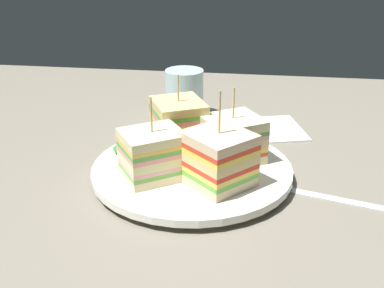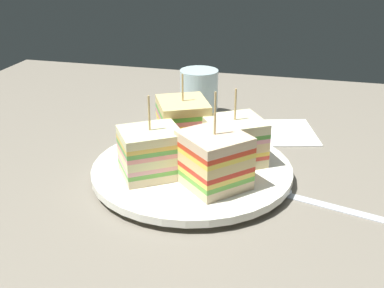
{
  "view_description": "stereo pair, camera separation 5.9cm",
  "coord_description": "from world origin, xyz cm",
  "px_view_note": "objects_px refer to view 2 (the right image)",
  "views": [
    {
      "loc": [
        7.59,
        -53.26,
        28.67
      ],
      "look_at": [
        0.0,
        0.0,
        4.71
      ],
      "focal_mm": 44.63,
      "sensor_mm": 36.0,
      "label": 1
    },
    {
      "loc": [
        13.36,
        -52.11,
        28.67
      ],
      "look_at": [
        0.0,
        0.0,
        4.71
      ],
      "focal_mm": 44.63,
      "sensor_mm": 36.0,
      "label": 2
    }
  ],
  "objects_px": {
    "sandwich_wedge_2": "(214,160)",
    "drinking_glass": "(199,97)",
    "sandwich_wedge_1": "(151,153)",
    "spoon": "(296,195)",
    "sandwich_wedge_3": "(234,141)",
    "sandwich_wedge_0": "(183,125)",
    "napkin": "(278,132)",
    "chip_pile": "(200,157)",
    "plate": "(192,170)"
  },
  "relations": [
    {
      "from": "sandwich_wedge_2",
      "to": "drinking_glass",
      "type": "xyz_separation_m",
      "value": [
        -0.08,
        0.26,
        -0.01
      ]
    },
    {
      "from": "sandwich_wedge_1",
      "to": "spoon",
      "type": "xyz_separation_m",
      "value": [
        0.17,
        0.02,
        -0.04
      ]
    },
    {
      "from": "sandwich_wedge_1",
      "to": "spoon",
      "type": "relative_size",
      "value": 0.67
    },
    {
      "from": "sandwich_wedge_1",
      "to": "sandwich_wedge_3",
      "type": "bearing_deg",
      "value": -0.38
    },
    {
      "from": "sandwich_wedge_0",
      "to": "sandwich_wedge_1",
      "type": "distance_m",
      "value": 0.08
    },
    {
      "from": "sandwich_wedge_2",
      "to": "napkin",
      "type": "bearing_deg",
      "value": -61.22
    },
    {
      "from": "sandwich_wedge_3",
      "to": "chip_pile",
      "type": "distance_m",
      "value": 0.05
    },
    {
      "from": "chip_pile",
      "to": "drinking_glass",
      "type": "xyz_separation_m",
      "value": [
        -0.05,
        0.22,
        0.0
      ]
    },
    {
      "from": "sandwich_wedge_3",
      "to": "spoon",
      "type": "relative_size",
      "value": 0.65
    },
    {
      "from": "sandwich_wedge_1",
      "to": "sandwich_wedge_2",
      "type": "height_order",
      "value": "sandwich_wedge_2"
    },
    {
      "from": "sandwich_wedge_1",
      "to": "chip_pile",
      "type": "xyz_separation_m",
      "value": [
        0.05,
        0.04,
        -0.02
      ]
    },
    {
      "from": "sandwich_wedge_1",
      "to": "chip_pile",
      "type": "bearing_deg",
      "value": 0.07
    },
    {
      "from": "sandwich_wedge_3",
      "to": "napkin",
      "type": "bearing_deg",
      "value": -139.19
    },
    {
      "from": "sandwich_wedge_0",
      "to": "chip_pile",
      "type": "relative_size",
      "value": 1.47
    },
    {
      "from": "spoon",
      "to": "drinking_glass",
      "type": "relative_size",
      "value": 1.86
    },
    {
      "from": "sandwich_wedge_1",
      "to": "sandwich_wedge_2",
      "type": "relative_size",
      "value": 0.89
    },
    {
      "from": "sandwich_wedge_0",
      "to": "sandwich_wedge_2",
      "type": "bearing_deg",
      "value": 8.04
    },
    {
      "from": "chip_pile",
      "to": "napkin",
      "type": "relative_size",
      "value": 0.63
    },
    {
      "from": "sandwich_wedge_0",
      "to": "spoon",
      "type": "xyz_separation_m",
      "value": [
        0.16,
        -0.07,
        -0.05
      ]
    },
    {
      "from": "sandwich_wedge_3",
      "to": "sandwich_wedge_2",
      "type": "bearing_deg",
      "value": 47.39
    },
    {
      "from": "chip_pile",
      "to": "spoon",
      "type": "height_order",
      "value": "chip_pile"
    },
    {
      "from": "chip_pile",
      "to": "drinking_glass",
      "type": "relative_size",
      "value": 0.88
    },
    {
      "from": "sandwich_wedge_1",
      "to": "spoon",
      "type": "height_order",
      "value": "sandwich_wedge_1"
    },
    {
      "from": "plate",
      "to": "sandwich_wedge_0",
      "type": "relative_size",
      "value": 2.42
    },
    {
      "from": "plate",
      "to": "napkin",
      "type": "bearing_deg",
      "value": 62.08
    },
    {
      "from": "napkin",
      "to": "drinking_glass",
      "type": "relative_size",
      "value": 1.4
    },
    {
      "from": "sandwich_wedge_0",
      "to": "sandwich_wedge_1",
      "type": "height_order",
      "value": "sandwich_wedge_0"
    },
    {
      "from": "sandwich_wedge_2",
      "to": "sandwich_wedge_3",
      "type": "relative_size",
      "value": 1.16
    },
    {
      "from": "sandwich_wedge_3",
      "to": "napkin",
      "type": "height_order",
      "value": "sandwich_wedge_3"
    },
    {
      "from": "sandwich_wedge_1",
      "to": "napkin",
      "type": "xyz_separation_m",
      "value": [
        0.13,
        0.21,
        -0.04
      ]
    },
    {
      "from": "sandwich_wedge_1",
      "to": "sandwich_wedge_3",
      "type": "relative_size",
      "value": 1.03
    },
    {
      "from": "sandwich_wedge_2",
      "to": "napkin",
      "type": "distance_m",
      "value": 0.23
    },
    {
      "from": "sandwich_wedge_1",
      "to": "sandwich_wedge_3",
      "type": "height_order",
      "value": "sandwich_wedge_1"
    },
    {
      "from": "sandwich_wedge_0",
      "to": "drinking_glass",
      "type": "relative_size",
      "value": 1.29
    },
    {
      "from": "spoon",
      "to": "napkin",
      "type": "distance_m",
      "value": 0.2
    },
    {
      "from": "spoon",
      "to": "napkin",
      "type": "xyz_separation_m",
      "value": [
        -0.04,
        0.19,
        -0.0
      ]
    },
    {
      "from": "plate",
      "to": "sandwich_wedge_1",
      "type": "height_order",
      "value": "sandwich_wedge_1"
    },
    {
      "from": "chip_pile",
      "to": "sandwich_wedge_1",
      "type": "bearing_deg",
      "value": -145.97
    },
    {
      "from": "sandwich_wedge_0",
      "to": "drinking_glass",
      "type": "distance_m",
      "value": 0.17
    },
    {
      "from": "sandwich_wedge_0",
      "to": "plate",
      "type": "bearing_deg",
      "value": 0.69
    },
    {
      "from": "sandwich_wedge_0",
      "to": "sandwich_wedge_2",
      "type": "distance_m",
      "value": 0.11
    },
    {
      "from": "sandwich_wedge_2",
      "to": "sandwich_wedge_1",
      "type": "bearing_deg",
      "value": 39.24
    },
    {
      "from": "chip_pile",
      "to": "sandwich_wedge_0",
      "type": "bearing_deg",
      "value": 126.72
    },
    {
      "from": "sandwich_wedge_0",
      "to": "chip_pile",
      "type": "height_order",
      "value": "sandwich_wedge_0"
    },
    {
      "from": "spoon",
      "to": "drinking_glass",
      "type": "xyz_separation_m",
      "value": [
        -0.18,
        0.24,
        0.03
      ]
    },
    {
      "from": "sandwich_wedge_0",
      "to": "napkin",
      "type": "distance_m",
      "value": 0.18
    },
    {
      "from": "sandwich_wedge_0",
      "to": "sandwich_wedge_3",
      "type": "height_order",
      "value": "sandwich_wedge_0"
    },
    {
      "from": "napkin",
      "to": "spoon",
      "type": "bearing_deg",
      "value": -78.68
    },
    {
      "from": "sandwich_wedge_1",
      "to": "spoon",
      "type": "distance_m",
      "value": 0.18
    },
    {
      "from": "sandwich_wedge_3",
      "to": "chip_pile",
      "type": "bearing_deg",
      "value": 0.47
    }
  ]
}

